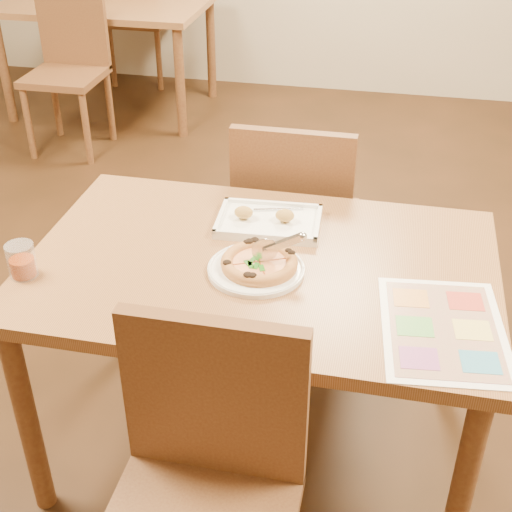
% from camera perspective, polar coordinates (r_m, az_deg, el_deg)
% --- Properties ---
extents(room, '(7.00, 7.00, 7.00)m').
position_cam_1_polar(room, '(1.72, 0.49, 17.42)').
color(room, '#351D0E').
rests_on(room, ground).
extents(dining_table, '(1.30, 0.85, 0.72)m').
position_cam_1_polar(dining_table, '(2.03, 0.40, -2.46)').
color(dining_table, '#8E5F39').
rests_on(dining_table, ground).
extents(chair_near, '(0.42, 0.42, 0.47)m').
position_cam_1_polar(chair_near, '(1.64, -4.06, -16.36)').
color(chair_near, brown).
rests_on(chair_near, ground).
extents(chair_far, '(0.42, 0.42, 0.47)m').
position_cam_1_polar(chair_far, '(2.57, 3.12, 3.84)').
color(chair_far, brown).
rests_on(chair_far, ground).
extents(bg_table, '(1.30, 0.85, 0.72)m').
position_cam_1_polar(bg_table, '(4.97, -11.84, 18.39)').
color(bg_table, '#8E5F39').
rests_on(bg_table, ground).
extents(bg_chair_near, '(0.42, 0.42, 0.47)m').
position_cam_1_polar(bg_chair_near, '(4.46, -14.73, 15.51)').
color(bg_chair_near, brown).
rests_on(bg_chair_near, ground).
extents(bg_chair_far, '(0.42, 0.42, 0.47)m').
position_cam_1_polar(bg_chair_far, '(5.44, -9.67, 19.05)').
color(bg_chair_far, brown).
rests_on(bg_chair_far, ground).
extents(plate, '(0.32, 0.32, 0.01)m').
position_cam_1_polar(plate, '(1.94, -0.00, -1.07)').
color(plate, white).
rests_on(plate, dining_table).
extents(pizza, '(0.21, 0.21, 0.03)m').
position_cam_1_polar(pizza, '(1.93, 0.27, -0.55)').
color(pizza, '#D48B48').
rests_on(pizza, plate).
extents(pizza_cutter, '(0.14, 0.05, 0.08)m').
position_cam_1_polar(pizza_cutter, '(1.91, 1.75, 0.84)').
color(pizza_cutter, silver).
rests_on(pizza_cutter, pizza).
extents(appetizer_tray, '(0.32, 0.23, 0.06)m').
position_cam_1_polar(appetizer_tray, '(2.15, 0.98, 2.76)').
color(appetizer_tray, white).
rests_on(appetizer_tray, dining_table).
extents(glass_tumbler, '(0.08, 0.08, 0.10)m').
position_cam_1_polar(glass_tumbler, '(2.00, -18.22, -0.47)').
color(glass_tumbler, maroon).
rests_on(glass_tumbler, dining_table).
extents(menu, '(0.34, 0.44, 0.00)m').
position_cam_1_polar(menu, '(1.79, 14.76, -5.66)').
color(menu, white).
rests_on(menu, dining_table).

